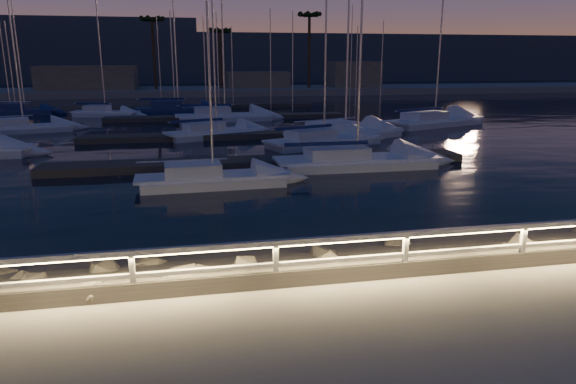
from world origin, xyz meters
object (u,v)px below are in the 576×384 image
sailboat_d (352,160)px  sailboat_m (23,110)px  sailboat_i (104,112)px  sailboat_l (432,120)px  sailboat_k (222,116)px  sailboat_f (214,132)px  sailboat_n (176,109)px  sailboat_c (343,133)px  sailboat_g (321,140)px  sailboat_j (21,127)px  guard_rail (361,247)px  sailboat_b (209,177)px

sailboat_d → sailboat_m: bearing=127.4°
sailboat_d → sailboat_i: size_ratio=1.30×
sailboat_l → sailboat_m: bearing=134.5°
sailboat_k → sailboat_f: bearing=-99.4°
sailboat_k → sailboat_n: bearing=117.9°
sailboat_n → sailboat_c: bearing=-56.1°
sailboat_c → sailboat_f: bearing=143.2°
sailboat_i → sailboat_m: size_ratio=0.97×
sailboat_g → sailboat_j: (-20.81, 10.55, -0.01)m
sailboat_g → sailboat_k: (-5.19, 15.52, 0.03)m
sailboat_f → sailboat_g: size_ratio=0.92×
sailboat_j → sailboat_d: bearing=-56.9°
sailboat_k → sailboat_n: (-4.20, 7.30, 0.02)m
sailboat_d → sailboat_j: 27.00m
sailboat_l → sailboat_n: size_ratio=1.09×
sailboat_f → sailboat_i: sailboat_f is taller
sailboat_i → sailboat_j: size_ratio=0.89×
sailboat_k → sailboat_n: 8.42m
guard_rail → sailboat_c: bearing=73.8°
sailboat_i → sailboat_k: bearing=-12.2°
sailboat_b → sailboat_c: size_ratio=0.75×
sailboat_g → sailboat_i: (-16.29, 21.29, -0.01)m
sailboat_b → sailboat_d: (7.45, 2.60, 0.02)m
sailboat_d → sailboat_k: size_ratio=0.95×
sailboat_b → sailboat_l: sailboat_l is taller
guard_rail → sailboat_n: 44.49m
sailboat_j → sailboat_l: sailboat_l is taller
sailboat_l → sailboat_m: 40.13m
sailboat_g → sailboat_k: size_ratio=0.90×
sailboat_j → sailboat_i: bearing=50.3°
sailboat_d → sailboat_g: bearing=88.7°
sailboat_j → sailboat_k: sailboat_k is taller
sailboat_c → sailboat_f: (-8.82, 2.37, -0.03)m
guard_rail → sailboat_l: size_ratio=2.74×
sailboat_i → sailboat_m: (-8.33, 3.76, 0.01)m
sailboat_c → sailboat_d: 9.85m
sailboat_l → sailboat_c: bearing=-170.5°
sailboat_m → sailboat_l: bearing=-14.5°
sailboat_b → sailboat_i: bearing=103.9°
sailboat_d → sailboat_i: sailboat_d is taller
sailboat_i → sailboat_b: bearing=-58.9°
sailboat_g → sailboat_i: bearing=107.9°
sailboat_f → sailboat_l: 18.71m
sailboat_d → sailboat_l: sailboat_l is taller
sailboat_c → sailboat_l: (9.60, 5.64, -0.00)m
guard_rail → sailboat_n: sailboat_n is taller
sailboat_d → sailboat_b: bearing=-160.9°
sailboat_g → sailboat_m: (-24.62, 25.05, -0.01)m
sailboat_k → sailboat_n: size_ratio=1.02×
sailboat_b → sailboat_j: bearing=121.6°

